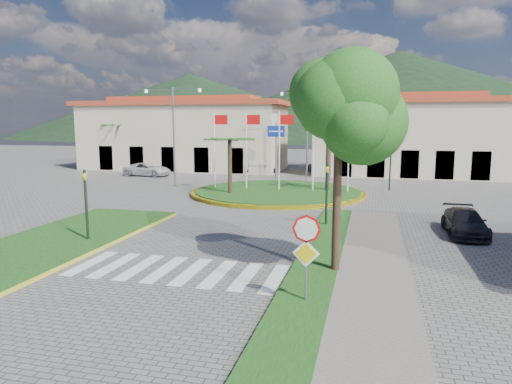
% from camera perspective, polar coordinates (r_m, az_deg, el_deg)
% --- Properties ---
extents(ground, '(160.00, 160.00, 0.00)m').
position_cam_1_polar(ground, '(13.28, -17.35, -14.60)').
color(ground, '#65625F').
rests_on(ground, ground).
extents(sidewalk_right, '(4.00, 28.00, 0.15)m').
position_cam_1_polar(sidewalk_right, '(13.34, 11.01, -13.90)').
color(sidewalk_right, gray).
rests_on(sidewalk_right, ground).
extents(verge_right, '(1.60, 28.00, 0.18)m').
position_cam_1_polar(verge_right, '(13.44, 5.75, -13.53)').
color(verge_right, '#184313').
rests_on(verge_right, ground).
extents(median_left, '(5.00, 14.00, 0.18)m').
position_cam_1_polar(median_left, '(21.52, -23.85, -5.73)').
color(median_left, '#184313').
rests_on(median_left, ground).
extents(crosswalk, '(8.00, 3.00, 0.01)m').
position_cam_1_polar(crosswalk, '(16.58, -10.04, -9.59)').
color(crosswalk, silver).
rests_on(crosswalk, ground).
extents(roundabout_island, '(12.70, 12.70, 6.00)m').
position_cam_1_polar(roundabout_island, '(33.36, 2.71, 0.02)').
color(roundabout_island, yellow).
rests_on(roundabout_island, ground).
extents(stop_sign, '(0.80, 0.11, 2.65)m').
position_cam_1_polar(stop_sign, '(12.85, 6.29, -6.58)').
color(stop_sign, slate).
rests_on(stop_sign, ground).
extents(deciduous_tree, '(3.60, 3.60, 6.80)m').
position_cam_1_polar(deciduous_tree, '(15.37, 10.34, 8.57)').
color(deciduous_tree, black).
rests_on(deciduous_tree, ground).
extents(traffic_light_left, '(0.15, 0.18, 3.20)m').
position_cam_1_polar(traffic_light_left, '(20.79, -20.49, -0.81)').
color(traffic_light_left, black).
rests_on(traffic_light_left, ground).
extents(traffic_light_right, '(0.15, 0.18, 3.20)m').
position_cam_1_polar(traffic_light_right, '(22.65, 8.83, 0.37)').
color(traffic_light_right, black).
rests_on(traffic_light_right, ground).
extents(traffic_light_far, '(0.18, 0.15, 3.20)m').
position_cam_1_polar(traffic_light_far, '(36.50, 16.44, 3.22)').
color(traffic_light_far, black).
rests_on(traffic_light_far, ground).
extents(direction_sign_west, '(1.60, 0.14, 5.20)m').
position_cam_1_polar(direction_sign_west, '(42.21, 2.52, 6.40)').
color(direction_sign_west, slate).
rests_on(direction_sign_west, ground).
extents(direction_sign_east, '(1.60, 0.14, 5.20)m').
position_cam_1_polar(direction_sign_east, '(41.48, 9.33, 6.26)').
color(direction_sign_east, slate).
rests_on(direction_sign_east, ground).
extents(street_lamp_centre, '(4.80, 0.16, 8.00)m').
position_cam_1_polar(street_lamp_centre, '(40.72, 6.42, 7.64)').
color(street_lamp_centre, slate).
rests_on(street_lamp_centre, ground).
extents(street_lamp_west, '(4.80, 0.16, 8.00)m').
position_cam_1_polar(street_lamp_west, '(37.70, -10.26, 7.48)').
color(street_lamp_west, slate).
rests_on(street_lamp_west, ground).
extents(building_left, '(23.32, 9.54, 8.05)m').
position_cam_1_polar(building_left, '(52.54, -8.90, 7.15)').
color(building_left, beige).
rests_on(building_left, ground).
extents(building_right, '(19.08, 9.54, 8.05)m').
position_cam_1_polar(building_right, '(48.47, 18.41, 6.70)').
color(building_right, beige).
rests_on(building_right, ground).
extents(hill_far_west, '(140.00, 140.00, 22.00)m').
position_cam_1_polar(hill_far_west, '(162.56, -8.18, 10.59)').
color(hill_far_west, black).
rests_on(hill_far_west, ground).
extents(hill_far_mid, '(180.00, 180.00, 30.00)m').
position_cam_1_polar(hill_far_mid, '(170.82, 17.40, 11.53)').
color(hill_far_mid, black).
rests_on(hill_far_mid, ground).
extents(hill_near_back, '(110.00, 110.00, 16.00)m').
position_cam_1_polar(hill_near_back, '(141.33, 7.60, 9.69)').
color(hill_near_back, black).
rests_on(hill_near_back, ground).
extents(white_van, '(4.76, 2.41, 1.29)m').
position_cam_1_polar(white_van, '(46.08, -13.42, 2.76)').
color(white_van, '#BABABC').
rests_on(white_van, ground).
extents(car_dark_a, '(3.51, 2.54, 1.11)m').
position_cam_1_polar(car_dark_a, '(46.47, 0.50, 2.94)').
color(car_dark_a, black).
rests_on(car_dark_a, ground).
extents(car_dark_b, '(4.09, 1.46, 1.34)m').
position_cam_1_polar(car_dark_b, '(46.67, 9.00, 3.00)').
color(car_dark_b, black).
rests_on(car_dark_b, ground).
extents(car_side_right, '(1.69, 4.09, 1.18)m').
position_cam_1_polar(car_side_right, '(23.30, 24.64, -3.47)').
color(car_side_right, black).
rests_on(car_side_right, ground).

